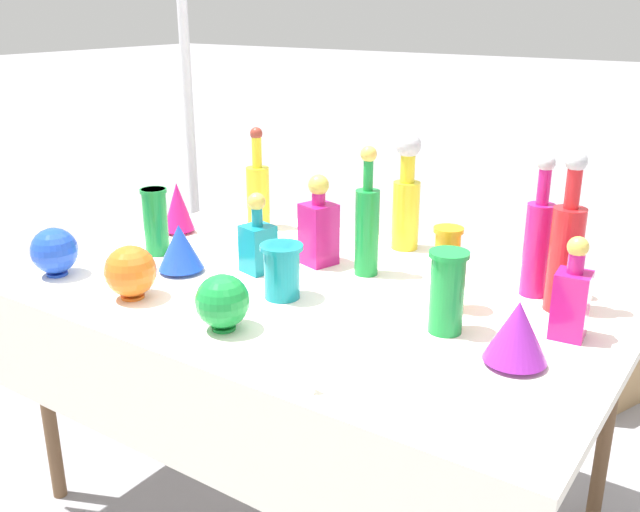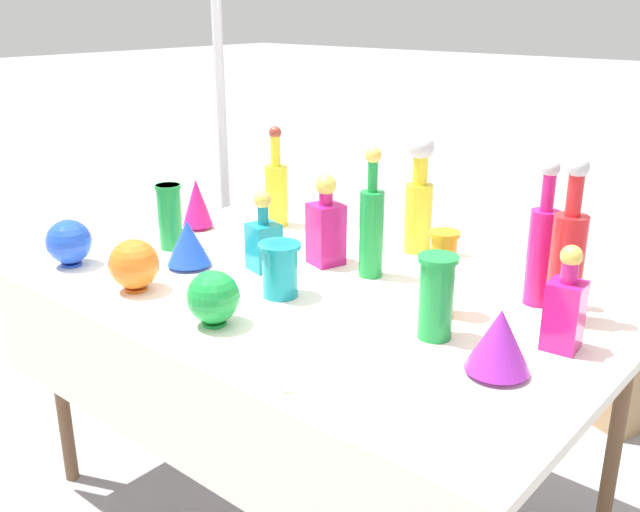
{
  "view_description": "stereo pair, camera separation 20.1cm",
  "coord_description": "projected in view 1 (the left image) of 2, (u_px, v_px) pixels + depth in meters",
  "views": [
    {
      "loc": [
        1.07,
        -1.57,
        1.54
      ],
      "look_at": [
        0.0,
        0.0,
        0.86
      ],
      "focal_mm": 40.0,
      "sensor_mm": 36.0,
      "label": 1
    },
    {
      "loc": [
        1.23,
        -1.45,
        1.54
      ],
      "look_at": [
        0.0,
        0.0,
        0.86
      ],
      "focal_mm": 40.0,
      "sensor_mm": 36.0,
      "label": 2
    }
  ],
  "objects": [
    {
      "name": "tall_bottle_3",
      "position": [
        538.0,
        241.0,
        1.96
      ],
      "size": [
        0.08,
        0.08,
        0.4
      ],
      "color": "#C61972",
      "rests_on": "display_table"
    },
    {
      "name": "fluted_vase_1",
      "position": [
        517.0,
        332.0,
        1.59
      ],
      "size": [
        0.15,
        0.15,
        0.15
      ],
      "color": "purple",
      "rests_on": "display_table"
    },
    {
      "name": "slender_vase_0",
      "position": [
        155.0,
        220.0,
        2.3
      ],
      "size": [
        0.09,
        0.09,
        0.22
      ],
      "color": "#198C38",
      "rests_on": "display_table"
    },
    {
      "name": "display_table",
      "position": [
        313.0,
        311.0,
        2.04
      ],
      "size": [
        1.69,
        1.08,
        0.76
      ],
      "color": "white",
      "rests_on": "ground"
    },
    {
      "name": "slender_vase_2",
      "position": [
        447.0,
        290.0,
        1.74
      ],
      "size": [
        0.1,
        0.1,
        0.21
      ],
      "color": "#198C38",
      "rests_on": "display_table"
    },
    {
      "name": "square_decanter_1",
      "position": [
        319.0,
        227.0,
        2.21
      ],
      "size": [
        0.12,
        0.12,
        0.29
      ],
      "color": "#C61972",
      "rests_on": "display_table"
    },
    {
      "name": "tall_bottle_1",
      "position": [
        367.0,
        225.0,
        2.11
      ],
      "size": [
        0.07,
        0.07,
        0.39
      ],
      "color": "#198C38",
      "rests_on": "display_table"
    },
    {
      "name": "round_bowl_2",
      "position": [
        131.0,
        271.0,
        1.96
      ],
      "size": [
        0.14,
        0.14,
        0.15
      ],
      "color": "orange",
      "rests_on": "display_table"
    },
    {
      "name": "square_decanter_2",
      "position": [
        258.0,
        242.0,
        2.15
      ],
      "size": [
        0.11,
        0.11,
        0.25
      ],
      "color": "teal",
      "rests_on": "display_table"
    },
    {
      "name": "slender_vase_3",
      "position": [
        282.0,
        269.0,
        1.96
      ],
      "size": [
        0.12,
        0.12,
        0.15
      ],
      "color": "teal",
      "rests_on": "display_table"
    },
    {
      "name": "price_tag_left",
      "position": [
        308.0,
        381.0,
        1.5
      ],
      "size": [
        0.05,
        0.02,
        0.04
      ],
      "primitive_type": "cube",
      "rotation": [
        -0.21,
        0.0,
        -0.19
      ],
      "color": "white",
      "rests_on": "display_table"
    },
    {
      "name": "slender_vase_1",
      "position": [
        446.0,
        266.0,
        1.88
      ],
      "size": [
        0.08,
        0.08,
        0.23
      ],
      "color": "orange",
      "rests_on": "display_table"
    },
    {
      "name": "tall_bottle_0",
      "position": [
        566.0,
        249.0,
        1.85
      ],
      "size": [
        0.09,
        0.09,
        0.43
      ],
      "color": "red",
      "rests_on": "display_table"
    },
    {
      "name": "square_decanter_0",
      "position": [
        572.0,
        297.0,
        1.72
      ],
      "size": [
        0.09,
        0.09,
        0.26
      ],
      "color": "#C61972",
      "rests_on": "display_table"
    },
    {
      "name": "fluted_vase_0",
      "position": [
        180.0,
        247.0,
        2.15
      ],
      "size": [
        0.14,
        0.14,
        0.15
      ],
      "color": "blue",
      "rests_on": "display_table"
    },
    {
      "name": "cardboard_box_behind_left",
      "position": [
        577.0,
        346.0,
        3.0
      ],
      "size": [
        0.65,
        0.57,
        0.42
      ],
      "color": "tan",
      "rests_on": "ground"
    },
    {
      "name": "ground_plane",
      "position": [
        320.0,
        506.0,
        2.3
      ],
      "size": [
        40.0,
        40.0,
        0.0
      ],
      "primitive_type": "plane",
      "color": "gray"
    },
    {
      "name": "tall_bottle_4",
      "position": [
        406.0,
        197.0,
        2.33
      ],
      "size": [
        0.09,
        0.09,
        0.39
      ],
      "color": "yellow",
      "rests_on": "display_table"
    },
    {
      "name": "round_bowl_1",
      "position": [
        54.0,
        251.0,
        2.13
      ],
      "size": [
        0.14,
        0.14,
        0.15
      ],
      "color": "blue",
      "rests_on": "display_table"
    },
    {
      "name": "tall_bottle_2",
      "position": [
        258.0,
        191.0,
        2.57
      ],
      "size": [
        0.08,
        0.08,
        0.36
      ],
      "color": "yellow",
      "rests_on": "display_table"
    },
    {
      "name": "fluted_vase_2",
      "position": [
        178.0,
        207.0,
        2.52
      ],
      "size": [
        0.11,
        0.11,
        0.18
      ],
      "color": "#C61972",
      "rests_on": "display_table"
    },
    {
      "name": "round_bowl_0",
      "position": [
        222.0,
        301.0,
        1.77
      ],
      "size": [
        0.14,
        0.14,
        0.14
      ],
      "color": "#198C38",
      "rests_on": "display_table"
    },
    {
      "name": "canopy_pole",
      "position": [
        188.0,
        102.0,
        3.08
      ],
      "size": [
        0.18,
        0.18,
        2.79
      ],
      "color": "silver",
      "rests_on": "ground"
    }
  ]
}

